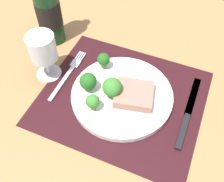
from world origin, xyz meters
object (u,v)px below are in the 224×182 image
fork (68,74)px  wine_bottle (48,8)px  knife (187,116)px  plate (122,95)px  steak (134,95)px  wine_glass (42,50)px

fork → wine_bottle: (-11.33, 11.73, 10.55)cm
knife → wine_bottle: (-44.91, 12.63, 10.50)cm
fork → knife: knife is taller
plate → fork: plate is taller
fork → plate: bearing=-7.3°
steak → fork: bearing=175.5°
wine_bottle → wine_glass: 14.81cm
plate → wine_glass: bearing=-179.5°
plate → wine_bottle: bearing=154.8°
fork → wine_glass: wine_glass is taller
steak → fork: size_ratio=0.49×
steak → knife: 14.04cm
steak → wine_bottle: size_ratio=0.31×
wine_glass → wine_bottle: bearing=114.4°
fork → wine_glass: size_ratio=1.44×
fork → wine_bottle: bearing=131.6°
plate → fork: (-16.61, 1.42, -0.55)cm
steak → fork: (-19.76, 1.55, -2.52)cm
fork → wine_glass: 10.04cm
plate → knife: bearing=1.8°
steak → knife: size_ratio=0.41×
wine_bottle → fork: bearing=-46.0°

